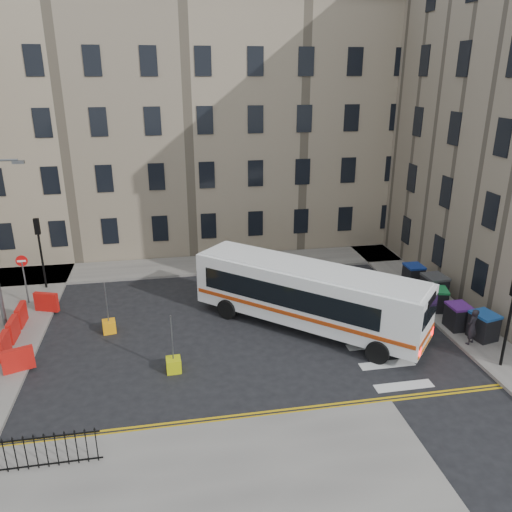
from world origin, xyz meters
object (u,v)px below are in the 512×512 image
object	(u,v)px
bus	(307,294)
wheelie_bin_a	(484,326)
bollard_yellow	(109,326)
wheelie_bin_c	(437,299)
wheelie_bin_d	(434,288)
pedestrian	(472,327)
bollard_chevron	(174,365)
wheelie_bin_b	(458,316)
wheelie_bin_e	(413,275)

from	to	relation	value
bus	wheelie_bin_a	world-z (taller)	bus
wheelie_bin_a	bollard_yellow	distance (m)	17.59
wheelie_bin_c	bollard_yellow	distance (m)	16.57
wheelie_bin_d	bollard_yellow	distance (m)	17.02
wheelie_bin_a	wheelie_bin_d	world-z (taller)	wheelie_bin_d
wheelie_bin_c	pedestrian	bearing A→B (deg)	-77.89
wheelie_bin_a	wheelie_bin_c	bearing A→B (deg)	88.72
bollard_chevron	pedestrian	bearing A→B (deg)	-1.59
wheelie_bin_d	bollard_chevron	xyz separation A→B (m)	(-14.05, -4.28, -0.55)
wheelie_bin_b	wheelie_bin_c	xyz separation A→B (m)	(0.03, 1.99, -0.02)
wheelie_bin_a	pedestrian	xyz separation A→B (m)	(-0.83, -0.34, 0.22)
wheelie_bin_c	pedestrian	size ratio (longest dim) A/B	0.75
wheelie_bin_a	wheelie_bin_b	bearing A→B (deg)	106.91
bollard_yellow	bollard_chevron	world-z (taller)	same
wheelie_bin_a	wheelie_bin_c	xyz separation A→B (m)	(-0.58, 3.11, -0.04)
bus	wheelie_bin_d	world-z (taller)	bus
bus	wheelie_bin_a	bearing A→B (deg)	-67.82
wheelie_bin_b	bollard_chevron	bearing A→B (deg)	-175.88
wheelie_bin_b	bollard_yellow	size ratio (longest dim) A/B	2.04
wheelie_bin_d	wheelie_bin_e	distance (m)	2.04
wheelie_bin_d	pedestrian	bearing A→B (deg)	-102.45
wheelie_bin_e	pedestrian	xyz separation A→B (m)	(-0.56, -6.68, 0.24)
wheelie_bin_b	bollard_yellow	world-z (taller)	wheelie_bin_b
wheelie_bin_c	wheelie_bin_e	distance (m)	3.24
wheelie_bin_c	bollard_yellow	bearing A→B (deg)	-166.75
wheelie_bin_a	bollard_chevron	world-z (taller)	wheelie_bin_a
wheelie_bin_b	pedestrian	bearing A→B (deg)	-98.87
wheelie_bin_d	bollard_chevron	distance (m)	14.69
wheelie_bin_a	pedestrian	bearing A→B (deg)	-169.46
wheelie_bin_d	pedestrian	size ratio (longest dim) A/B	0.81
wheelie_bin_a	wheelie_bin_b	world-z (taller)	wheelie_bin_a
bus	pedestrian	distance (m)	7.56
bollard_chevron	wheelie_bin_e	bearing A→B (deg)	24.44
pedestrian	bollard_chevron	bearing A→B (deg)	-31.30
wheelie_bin_a	pedestrian	world-z (taller)	pedestrian
wheelie_bin_b	wheelie_bin_d	bearing A→B (deg)	80.50
wheelie_bin_a	wheelie_bin_d	size ratio (longest dim) A/B	0.95
wheelie_bin_e	bollard_yellow	size ratio (longest dim) A/B	2.05
wheelie_bin_b	wheelie_bin_e	size ratio (longest dim) A/B	0.99
wheelie_bin_c	bollard_chevron	xyz separation A→B (m)	(-13.58, -3.09, -0.45)
wheelie_bin_b	wheelie_bin_d	world-z (taller)	wheelie_bin_d
wheelie_bin_e	wheelie_bin_b	bearing A→B (deg)	-93.32
pedestrian	bollard_yellow	xyz separation A→B (m)	(-16.29, 4.32, -0.71)
wheelie_bin_b	bus	bearing A→B (deg)	166.27
bollard_chevron	bus	bearing A→B (deg)	22.98
pedestrian	wheelie_bin_e	bearing A→B (deg)	-124.50
wheelie_bin_e	bollard_yellow	bearing A→B (deg)	-171.57
wheelie_bin_a	wheelie_bin_b	distance (m)	1.28
wheelie_bin_e	bollard_chevron	bearing A→B (deg)	-155.10
bus	wheelie_bin_c	world-z (taller)	bus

